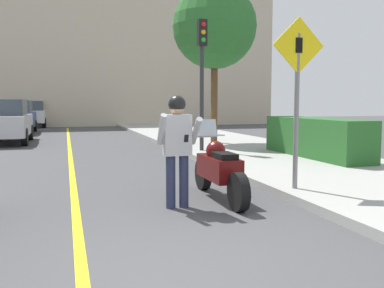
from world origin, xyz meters
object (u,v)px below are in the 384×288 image
object	(u,v)px
traffic_light	(202,60)
parked_car_blue	(15,117)
street_tree	(215,27)
parked_car_silver	(4,121)
parked_car_white	(31,114)
person_biker	(177,140)
crossing_sign	(297,87)
motorcycle	(219,169)

from	to	relation	value
traffic_light	parked_car_blue	xyz separation A→B (m)	(-6.35, 11.39, -1.94)
street_tree	parked_car_silver	world-z (taller)	street_tree
parked_car_white	person_biker	bearing A→B (deg)	-81.13
crossing_sign	parked_car_white	xyz separation A→B (m)	(-5.74, 23.41, -0.96)
parked_car_blue	parked_car_white	world-z (taller)	same
traffic_light	street_tree	xyz separation A→B (m)	(1.20, 2.32, 1.40)
crossing_sign	parked_car_blue	world-z (taller)	crossing_sign
motorcycle	parked_car_silver	distance (m)	12.32
crossing_sign	parked_car_silver	bearing A→B (deg)	116.90
motorcycle	person_biker	distance (m)	1.01
parked_car_silver	traffic_light	bearing A→B (deg)	-42.95
person_biker	parked_car_white	xyz separation A→B (m)	(-3.68, 23.60, -0.15)
motorcycle	crossing_sign	size ratio (longest dim) A/B	0.79
crossing_sign	parked_car_silver	distance (m)	13.05
crossing_sign	parked_car_silver	world-z (taller)	crossing_sign
traffic_light	parked_car_silver	size ratio (longest dim) A/B	0.91
street_tree	motorcycle	bearing A→B (deg)	-108.93
parked_car_silver	street_tree	bearing A→B (deg)	-24.84
parked_car_silver	parked_car_white	world-z (taller)	same
traffic_light	person_biker	bearing A→B (deg)	-111.00
motorcycle	person_biker	world-z (taller)	person_biker
street_tree	parked_car_white	size ratio (longest dim) A/B	1.32
person_biker	traffic_light	bearing A→B (deg)	69.00
person_biker	parked_car_white	size ratio (longest dim) A/B	0.39
traffic_light	crossing_sign	bearing A→B (deg)	-92.62
person_biker	street_tree	size ratio (longest dim) A/B	0.30
traffic_light	parked_car_blue	distance (m)	13.18
motorcycle	traffic_light	bearing A→B (deg)	74.79
person_biker	street_tree	bearing A→B (deg)	67.18
person_biker	crossing_sign	xyz separation A→B (m)	(2.06, 0.18, 0.81)
motorcycle	parked_car_white	xyz separation A→B (m)	(-4.46, 23.23, 0.37)
street_tree	parked_car_blue	bearing A→B (deg)	129.79
parked_car_blue	crossing_sign	bearing A→B (deg)	-70.61
person_biker	parked_car_white	world-z (taller)	parked_car_white
motorcycle	parked_car_white	size ratio (longest dim) A/B	0.52
street_tree	parked_car_blue	world-z (taller)	street_tree
motorcycle	parked_car_silver	xyz separation A→B (m)	(-4.61, 11.42, 0.37)
motorcycle	parked_car_white	bearing A→B (deg)	100.87
person_biker	parked_car_silver	xyz separation A→B (m)	(-3.83, 11.79, -0.15)
motorcycle	street_tree	world-z (taller)	street_tree
traffic_light	parked_car_blue	world-z (taller)	traffic_light
motorcycle	person_biker	bearing A→B (deg)	-154.64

